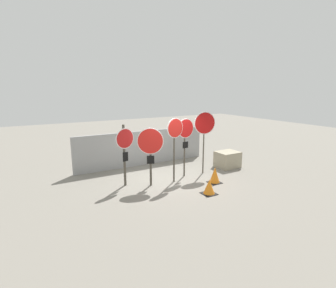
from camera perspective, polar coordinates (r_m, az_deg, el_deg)
name	(u,v)px	position (r m, az deg, el deg)	size (l,w,h in m)	color
ground_plane	(170,180)	(10.39, 0.40, -7.80)	(40.00, 40.00, 0.00)	gray
fence_back	(143,148)	(12.26, -5.39, -0.84)	(6.40, 0.12, 1.61)	gray
stop_sign_0	(125,146)	(9.53, -9.41, -0.52)	(0.73, 0.22, 2.27)	#474238
stop_sign_1	(150,146)	(9.39, -3.85, -0.50)	(0.87, 0.45, 2.16)	#474238
stop_sign_2	(175,135)	(9.70, 1.52, 1.94)	(0.74, 0.18, 2.47)	#474238
stop_sign_3	(185,134)	(10.38, 3.81, 2.13)	(0.78, 0.15, 2.37)	#474238
stop_sign_4	(205,127)	(10.80, 7.97, 3.75)	(0.90, 0.24, 2.60)	#474238
traffic_cone_0	(215,175)	(10.15, 10.15, -6.66)	(0.45, 0.45, 0.62)	black
traffic_cone_1	(209,187)	(9.11, 8.96, -9.20)	(0.46, 0.46, 0.51)	black
storage_crate	(227,159)	(12.22, 12.82, -3.28)	(0.99, 0.82, 0.72)	#9E937A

